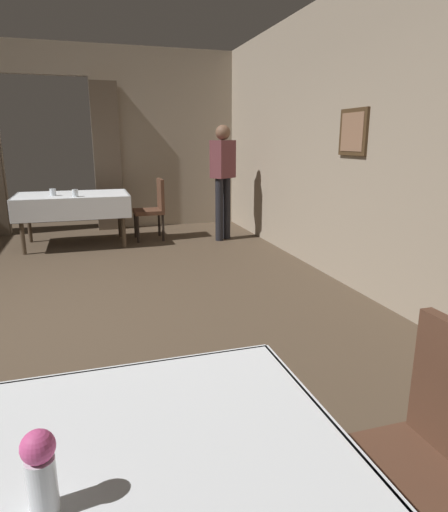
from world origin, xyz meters
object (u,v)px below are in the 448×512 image
Objects in this scene: glass_mid_a at (53,192)px; person_waiter_by_doorway at (223,173)px; chair_near_right at (427,453)px; chair_mid_right at (153,206)px; dining_table_near at (58,509)px; glass_mid_b at (75,193)px; dining_table_mid at (73,200)px; flower_vase_near at (41,470)px.

glass_mid_a is 2.45m from person_waiter_by_doorway.
chair_near_right is 1.00× the size of chair_mid_right.
glass_mid_b reaches higher than dining_table_near.
glass_mid_b is (-1.12, -0.42, 0.29)m from chair_mid_right.
chair_near_right is at bearing -75.29° from glass_mid_a.
dining_table_mid is 8.08× the size of flower_vase_near.
dining_table_mid is 0.32m from glass_mid_a.
glass_mid_a is (-0.34, 5.75, -0.05)m from flower_vase_near.
dining_table_near is 1.58× the size of chair_near_right.
chair_near_right is at bearing 7.28° from flower_vase_near.
flower_vase_near reaches higher than glass_mid_a.
dining_table_near is 1.13m from chair_near_right.
chair_near_right is (1.22, -5.73, -0.14)m from dining_table_mid.
dining_table_near is 0.94× the size of dining_table_mid.
chair_mid_right reaches higher than glass_mid_b.
flower_vase_near reaches higher than chair_mid_right.
person_waiter_by_doorway is (2.13, 0.07, 0.22)m from glass_mid_b.
flower_vase_near reaches higher than chair_near_right.
dining_table_near is 5.78m from dining_table_mid.
chair_near_right is 5.81m from chair_mid_right.
person_waiter_by_doorway is at bearing 69.52° from flower_vase_near.
flower_vase_near is 5.98m from person_waiter_by_doorway.
glass_mid_b is (-0.04, 5.53, -0.05)m from flower_vase_near.
glass_mid_b is (-1.17, 5.39, 0.29)m from chair_near_right.
dining_table_near is at bearing -86.43° from glass_mid_a.
glass_mid_b is (0.30, -0.21, 0.00)m from glass_mid_a.
dining_table_near is at bearing -88.98° from dining_table_mid.
dining_table_near is at bearing 83.19° from flower_vase_near.
flower_vase_near is at bearing -110.48° from person_waiter_by_doorway.
dining_table_mid is at bearing -176.45° from chair_mid_right.
dining_table_near is 0.85× the size of person_waiter_by_doorway.
glass_mid_b is at bearing 90.42° from flower_vase_near.
chair_near_right reaches higher than dining_table_near.
dining_table_mid is 5.88m from flower_vase_near.
dining_table_mid is 1.18m from chair_mid_right.
person_waiter_by_doorway reaches higher than dining_table_mid.
chair_mid_right is at bearing 20.48° from glass_mid_b.
chair_near_right is 5.80m from glass_mid_a.
person_waiter_by_doorway is (2.09, 5.60, 0.17)m from flower_vase_near.
chair_mid_right is at bearing 90.53° from chair_near_right.
chair_mid_right is 6.06m from flower_vase_near.
glass_mid_a is at bearing -151.96° from dining_table_mid.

